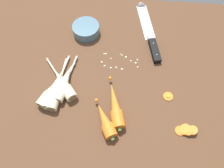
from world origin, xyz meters
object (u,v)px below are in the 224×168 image
carrot_slice_stray_near (168,96)px  carrot_slice_stack (186,130)px  whole_carrot (115,106)px  chefs_knife (148,28)px  parsnip_front (54,89)px  parsnip_mid_left (52,91)px  parsnip_outer (63,84)px  parsnip_back (56,91)px  prep_bowl (86,29)px  parsnip_mid_right (64,85)px  whole_carrot_second (105,121)px

carrot_slice_stray_near → carrot_slice_stack: bearing=-66.7°
whole_carrot → carrot_slice_stray_near: bearing=19.1°
chefs_knife → carrot_slice_stack: 44.84cm
whole_carrot → parsnip_front: size_ratio=0.86×
chefs_knife → parsnip_front: size_ratio=1.52×
parsnip_mid_left → parsnip_front: bearing=46.7°
whole_carrot → parsnip_outer: bearing=160.0°
parsnip_front → carrot_slice_stray_near: size_ratio=6.67×
parsnip_outer → parsnip_front: bearing=-139.9°
chefs_knife → whole_carrot: (-10.71, -37.41, 1.45)cm
parsnip_front → parsnip_back: size_ratio=1.06×
parsnip_mid_left → parsnip_back: (1.40, -0.05, -0.00)cm
parsnip_mid_left → parsnip_outer: bearing=41.4°
parsnip_front → carrot_slice_stray_near: 40.04cm
parsnip_outer → carrot_slice_stray_near: (37.25, -0.64, -1.62)cm
carrot_slice_stack → carrot_slice_stray_near: (-5.15, 11.93, -0.48)cm
chefs_knife → carrot_slice_stack: (12.61, -43.03, 0.18)cm
parsnip_front → prep_bowl: same height
carrot_slice_stack → prep_bowl: prep_bowl is taller
whole_carrot → parsnip_back: (-21.01, 3.96, -0.12)cm
whole_carrot → prep_bowl: 36.32cm
carrot_slice_stack → carrot_slice_stray_near: carrot_slice_stack is taller
parsnip_back → prep_bowl: (6.14, 29.18, 0.17)cm
whole_carrot → carrot_slice_stack: (23.33, -5.62, -1.26)cm
parsnip_front → prep_bowl: (6.93, 28.49, 0.17)cm
parsnip_front → prep_bowl: size_ratio=2.07×
parsnip_front → parsnip_mid_left: same height
parsnip_mid_left → carrot_slice_stray_near: bearing=3.2°
carrot_slice_stray_near → chefs_knife: bearing=103.5°
chefs_knife → parsnip_back: bearing=-133.5°
parsnip_mid_left → carrot_slice_stack: (45.73, -9.63, -1.14)cm
whole_carrot → parsnip_front: whole_carrot is taller
parsnip_front → prep_bowl: 29.32cm
carrot_slice_stack → carrot_slice_stray_near: 13.00cm
parsnip_mid_right → parsnip_outer: size_ratio=1.14×
whole_carrot_second → whole_carrot: bearing=63.0°
parsnip_mid_right → prep_bowl: same height
parsnip_mid_right → whole_carrot_second: bearing=-37.3°
parsnip_mid_right → parsnip_front: bearing=-144.7°
parsnip_mid_left → parsnip_outer: 4.45cm
chefs_knife → parsnip_mid_right: 42.62cm
parsnip_outer → prep_bowl: (4.20, 26.19, 0.17)cm
chefs_knife → whole_carrot_second: (-13.51, -42.90, 1.45)cm
chefs_knife → parsnip_mid_left: parsnip_mid_left is taller
chefs_knife → whole_carrot: 38.94cm
parsnip_front → parsnip_back: bearing=-41.5°
chefs_knife → parsnip_front: (-32.51, -32.76, 1.33)cm
parsnip_mid_left → prep_bowl: size_ratio=1.79×
parsnip_mid_right → carrot_slice_stack: (42.17, -12.36, -1.14)cm
parsnip_mid_right → carrot_slice_stack: parsnip_mid_right is taller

